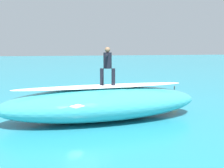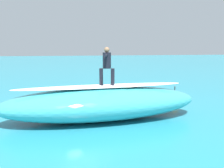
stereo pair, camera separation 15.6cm
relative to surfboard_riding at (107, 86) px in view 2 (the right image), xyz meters
name	(u,v)px [view 2 (the right image)]	position (x,y,z in m)	size (l,w,h in m)	color
ground_plane	(88,107)	(0.65, -2.27, -1.38)	(120.00, 120.00, 0.00)	teal
wave_crest	(102,104)	(0.23, 0.02, -0.71)	(8.26, 2.61, 1.35)	teal
wave_foam_lip	(101,86)	(0.23, 0.02, 0.01)	(7.02, 0.91, 0.08)	white
surfboard_riding	(107,86)	(0.00, 0.00, 0.00)	(2.20, 0.54, 0.06)	#EAE5C6
surfer_riding	(107,63)	(0.00, 0.00, 0.94)	(0.60, 1.45, 1.56)	black
surfboard_paddling	(116,97)	(-1.12, -4.28, -1.34)	(2.28, 0.50, 0.08)	#EAE5C6
surfer_paddling	(115,94)	(-1.08, -4.15, -1.17)	(0.79, 1.67, 0.31)	black
buoy_marker	(174,97)	(-4.04, -2.55, -1.13)	(0.50, 0.50, 0.85)	orange
foam_patch_near	(118,104)	(-0.91, -2.26, -1.31)	(0.72, 0.45, 0.13)	white
foam_patch_mid	(116,101)	(-0.94, -3.05, -1.31)	(0.97, 0.80, 0.13)	white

